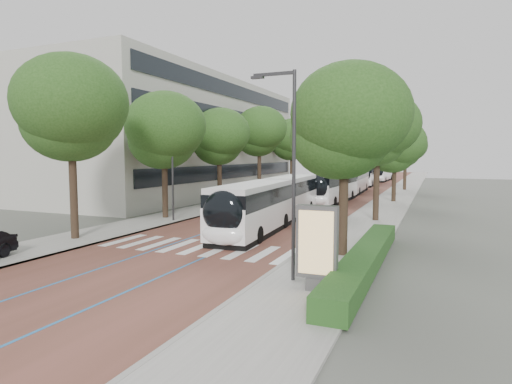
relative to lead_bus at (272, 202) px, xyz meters
The scene contains 22 objects.
ground 9.50m from the lead_bus, 97.44° to the right, with size 160.00×160.00×0.00m, color #51544C.
road 30.78m from the lead_bus, 92.26° to the left, with size 11.00×140.00×0.02m, color #553226.
sidewalk_left 31.97m from the lead_bus, 105.83° to the left, with size 4.00×140.00×0.12m, color gray.
sidewalk_right 31.39m from the lead_bus, 78.43° to the left, with size 4.00×140.00×0.12m, color gray.
kerb_left 31.50m from the lead_bus, 102.50° to the left, with size 0.20×140.00×0.14m, color gray.
kerb_right 31.07m from the lead_bus, 81.87° to the left, with size 0.20×140.00×0.14m, color gray.
zebra_crossing 8.50m from the lead_bus, 96.97° to the right, with size 10.55×3.60×0.01m.
lane_line_left 30.89m from the lead_bus, 95.23° to the left, with size 0.12×126.00×0.01m, color #226BAC.
lane_line_right 30.76m from the lead_bus, 89.28° to the left, with size 0.12×126.00×0.01m, color #226BAC.
office_building 28.41m from the lead_bus, 137.86° to the left, with size 18.11×40.00×14.00m.
hedge 12.23m from the lead_bus, 49.65° to the right, with size 1.20×14.00×0.80m, color #194317.
streetlight_near 13.79m from the lead_bus, 66.24° to the right, with size 1.82×0.20×8.00m.
streetlight_far 14.18m from the lead_bus, 66.97° to the left, with size 1.82×0.20×8.00m.
lamp_post_left 7.83m from the lead_bus, behind, with size 0.14×0.14×8.00m, color #323235.
trees_left 18.84m from the lead_bus, 118.78° to the left, with size 6.30×61.24×10.00m.
trees_right 13.88m from the lead_bus, 60.47° to the left, with size 5.70×47.40×8.94m.
lead_bus is the anchor object (origin of this frame).
bus_queued_0 15.67m from the lead_bus, 87.75° to the left, with size 2.98×12.48×3.20m.
bus_queued_1 28.31m from the lead_bus, 88.87° to the left, with size 2.97×12.48×3.20m.
bus_queued_2 42.82m from the lead_bus, 89.95° to the left, with size 3.21×12.52×3.20m.
bus_queued_3 55.74m from the lead_bus, 89.04° to the left, with size 2.95×12.48×3.20m.
ad_panel 14.74m from the lead_bus, 62.78° to the right, with size 1.48×0.59×3.06m.
Camera 1 is at (11.82, -18.50, 4.96)m, focal length 30.00 mm.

